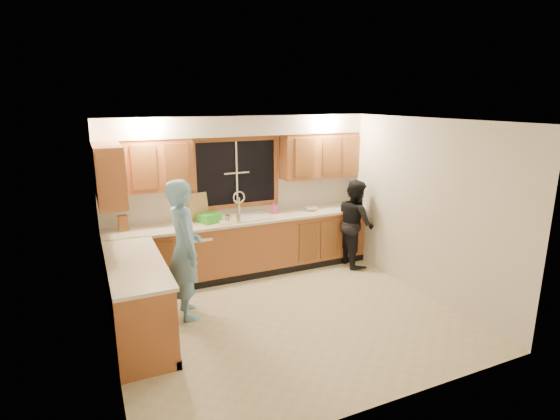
{
  "coord_description": "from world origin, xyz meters",
  "views": [
    {
      "loc": [
        -2.22,
        -4.66,
        2.74
      ],
      "look_at": [
        0.2,
        0.65,
        1.25
      ],
      "focal_mm": 28.0,
      "sensor_mm": 36.0,
      "label": 1
    }
  ],
  "objects_px": {
    "sink": "(244,222)",
    "stove": "(144,320)",
    "woman": "(355,223)",
    "man": "(185,249)",
    "knife_block": "(123,223)",
    "bowl": "(311,209)",
    "dishwasher": "(192,257)",
    "dish_crate": "(209,218)",
    "soap_bottle": "(274,207)"
  },
  "relations": [
    {
      "from": "sink",
      "to": "stove",
      "type": "height_order",
      "value": "sink"
    },
    {
      "from": "dishwasher",
      "to": "dish_crate",
      "type": "height_order",
      "value": "dish_crate"
    },
    {
      "from": "sink",
      "to": "man",
      "type": "bearing_deg",
      "value": -138.47
    },
    {
      "from": "soap_bottle",
      "to": "dishwasher",
      "type": "bearing_deg",
      "value": -175.18
    },
    {
      "from": "woman",
      "to": "bowl",
      "type": "bearing_deg",
      "value": 66.05
    },
    {
      "from": "knife_block",
      "to": "soap_bottle",
      "type": "bearing_deg",
      "value": -2.4
    },
    {
      "from": "sink",
      "to": "bowl",
      "type": "relative_size",
      "value": 3.79
    },
    {
      "from": "dishwasher",
      "to": "dish_crate",
      "type": "xyz_separation_m",
      "value": [
        0.3,
        0.03,
        0.58
      ]
    },
    {
      "from": "man",
      "to": "soap_bottle",
      "type": "height_order",
      "value": "man"
    },
    {
      "from": "stove",
      "to": "dish_crate",
      "type": "distance_m",
      "value": 2.29
    },
    {
      "from": "dishwasher",
      "to": "soap_bottle",
      "type": "xyz_separation_m",
      "value": [
        1.42,
        0.12,
        0.61
      ]
    },
    {
      "from": "sink",
      "to": "dish_crate",
      "type": "relative_size",
      "value": 2.97
    },
    {
      "from": "dishwasher",
      "to": "dish_crate",
      "type": "bearing_deg",
      "value": 6.41
    },
    {
      "from": "stove",
      "to": "dishwasher",
      "type": "bearing_deg",
      "value": 62.31
    },
    {
      "from": "dishwasher",
      "to": "man",
      "type": "bearing_deg",
      "value": -106.94
    },
    {
      "from": "dishwasher",
      "to": "dish_crate",
      "type": "distance_m",
      "value": 0.65
    },
    {
      "from": "sink",
      "to": "stove",
      "type": "relative_size",
      "value": 0.96
    },
    {
      "from": "man",
      "to": "dishwasher",
      "type": "bearing_deg",
      "value": -16.09
    },
    {
      "from": "man",
      "to": "soap_bottle",
      "type": "relative_size",
      "value": 8.62
    },
    {
      "from": "knife_block",
      "to": "bowl",
      "type": "height_order",
      "value": "knife_block"
    },
    {
      "from": "stove",
      "to": "woman",
      "type": "distance_m",
      "value": 3.92
    },
    {
      "from": "man",
      "to": "woman",
      "type": "bearing_deg",
      "value": -77.37
    },
    {
      "from": "sink",
      "to": "bowl",
      "type": "distance_m",
      "value": 1.2
    },
    {
      "from": "knife_block",
      "to": "soap_bottle",
      "type": "xyz_separation_m",
      "value": [
        2.35,
        0.04,
        -0.01
      ]
    },
    {
      "from": "dishwasher",
      "to": "stove",
      "type": "bearing_deg",
      "value": -117.69
    },
    {
      "from": "woman",
      "to": "soap_bottle",
      "type": "xyz_separation_m",
      "value": [
        -1.27,
        0.51,
        0.29
      ]
    },
    {
      "from": "knife_block",
      "to": "bowl",
      "type": "relative_size",
      "value": 1.01
    },
    {
      "from": "stove",
      "to": "man",
      "type": "bearing_deg",
      "value": 51.21
    },
    {
      "from": "dishwasher",
      "to": "bowl",
      "type": "relative_size",
      "value": 3.61
    },
    {
      "from": "woman",
      "to": "knife_block",
      "type": "height_order",
      "value": "woman"
    },
    {
      "from": "dishwasher",
      "to": "stove",
      "type": "distance_m",
      "value": 2.04
    },
    {
      "from": "woman",
      "to": "dishwasher",
      "type": "bearing_deg",
      "value": 90.49
    },
    {
      "from": "sink",
      "to": "woman",
      "type": "distance_m",
      "value": 1.89
    },
    {
      "from": "knife_block",
      "to": "bowl",
      "type": "xyz_separation_m",
      "value": [
        2.98,
        -0.06,
        -0.09
      ]
    },
    {
      "from": "dish_crate",
      "to": "soap_bottle",
      "type": "xyz_separation_m",
      "value": [
        1.12,
        0.09,
        0.04
      ]
    },
    {
      "from": "stove",
      "to": "knife_block",
      "type": "bearing_deg",
      "value": 89.48
    },
    {
      "from": "woman",
      "to": "man",
      "type": "bearing_deg",
      "value": 110.44
    },
    {
      "from": "soap_bottle",
      "to": "bowl",
      "type": "height_order",
      "value": "soap_bottle"
    },
    {
      "from": "woman",
      "to": "bowl",
      "type": "xyz_separation_m",
      "value": [
        -0.64,
        0.41,
        0.22
      ]
    },
    {
      "from": "dish_crate",
      "to": "bowl",
      "type": "distance_m",
      "value": 1.75
    },
    {
      "from": "dishwasher",
      "to": "bowl",
      "type": "xyz_separation_m",
      "value": [
        2.05,
        0.02,
        0.54
      ]
    },
    {
      "from": "knife_block",
      "to": "dish_crate",
      "type": "xyz_separation_m",
      "value": [
        1.23,
        -0.05,
        -0.05
      ]
    },
    {
      "from": "dish_crate",
      "to": "bowl",
      "type": "relative_size",
      "value": 1.28
    },
    {
      "from": "woman",
      "to": "dish_crate",
      "type": "height_order",
      "value": "woman"
    },
    {
      "from": "man",
      "to": "bowl",
      "type": "xyz_separation_m",
      "value": [
        2.36,
        1.03,
        0.05
      ]
    },
    {
      "from": "man",
      "to": "sink",
      "type": "bearing_deg",
      "value": -47.63
    },
    {
      "from": "woman",
      "to": "dish_crate",
      "type": "xyz_separation_m",
      "value": [
        -2.39,
        0.42,
        0.26
      ]
    },
    {
      "from": "sink",
      "to": "dishwasher",
      "type": "bearing_deg",
      "value": -179.01
    },
    {
      "from": "sink",
      "to": "knife_block",
      "type": "relative_size",
      "value": 3.76
    },
    {
      "from": "sink",
      "to": "woman",
      "type": "height_order",
      "value": "woman"
    }
  ]
}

